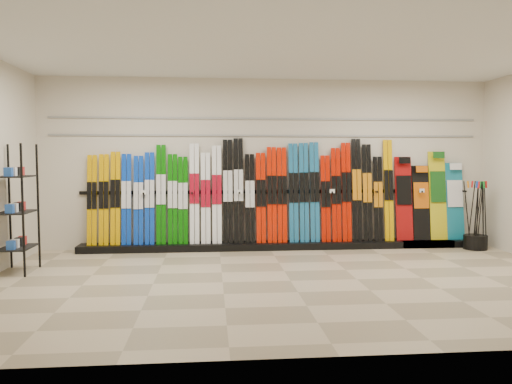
{
  "coord_description": "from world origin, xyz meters",
  "views": [
    {
      "loc": [
        -1.03,
        -6.37,
        1.62
      ],
      "look_at": [
        -0.36,
        1.0,
        1.1
      ],
      "focal_mm": 35.0,
      "sensor_mm": 36.0,
      "label": 1
    }
  ],
  "objects": [
    {
      "name": "accessory_rack",
      "position": [
        -3.75,
        0.84,
        0.9
      ],
      "size": [
        0.4,
        0.6,
        1.8
      ],
      "primitive_type": "cube",
      "color": "black",
      "rests_on": "floor"
    },
    {
      "name": "floor",
      "position": [
        0.0,
        0.0,
        0.0
      ],
      "size": [
        8.0,
        8.0,
        0.0
      ],
      "primitive_type": "plane",
      "color": "gray",
      "rests_on": "ground"
    },
    {
      "name": "slatwall_rail_1",
      "position": [
        0.0,
        2.48,
        2.3
      ],
      "size": [
        7.6,
        0.02,
        0.03
      ],
      "primitive_type": "cube",
      "color": "gray",
      "rests_on": "back_wall"
    },
    {
      "name": "back_wall",
      "position": [
        0.0,
        2.5,
        1.5
      ],
      "size": [
        8.0,
        0.0,
        8.0
      ],
      "primitive_type": "plane",
      "rotation": [
        1.57,
        0.0,
        0.0
      ],
      "color": "beige",
      "rests_on": "floor"
    },
    {
      "name": "slatwall_rail_0",
      "position": [
        0.0,
        2.48,
        2.0
      ],
      "size": [
        7.6,
        0.02,
        0.03
      ],
      "primitive_type": "cube",
      "color": "gray",
      "rests_on": "back_wall"
    },
    {
      "name": "snowboards",
      "position": [
        2.93,
        2.35,
        0.85
      ],
      "size": [
        1.27,
        0.25,
        1.6
      ],
      "color": "#990C0C",
      "rests_on": "ski_rack_base"
    },
    {
      "name": "pole_bin",
      "position": [
        3.6,
        1.93,
        0.12
      ],
      "size": [
        0.4,
        0.4,
        0.25
      ],
      "primitive_type": "cylinder",
      "color": "black",
      "rests_on": "floor"
    },
    {
      "name": "ski_poles",
      "position": [
        3.63,
        1.93,
        0.61
      ],
      "size": [
        0.4,
        0.26,
        1.18
      ],
      "color": "black",
      "rests_on": "pole_bin"
    },
    {
      "name": "ski_rack_base",
      "position": [
        0.22,
        2.28,
        0.06
      ],
      "size": [
        8.0,
        0.4,
        0.12
      ],
      "primitive_type": "cube",
      "color": "black",
      "rests_on": "floor"
    },
    {
      "name": "ceiling",
      "position": [
        0.0,
        0.0,
        3.0
      ],
      "size": [
        8.0,
        8.0,
        0.0
      ],
      "primitive_type": "plane",
      "rotation": [
        3.14,
        0.0,
        0.0
      ],
      "color": "silver",
      "rests_on": "back_wall"
    },
    {
      "name": "skis",
      "position": [
        -0.4,
        2.33,
        0.95
      ],
      "size": [
        5.39,
        0.23,
        1.83
      ],
      "color": "#D99C00",
      "rests_on": "ski_rack_base"
    }
  ]
}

